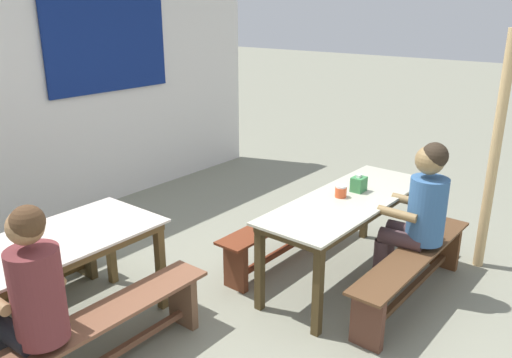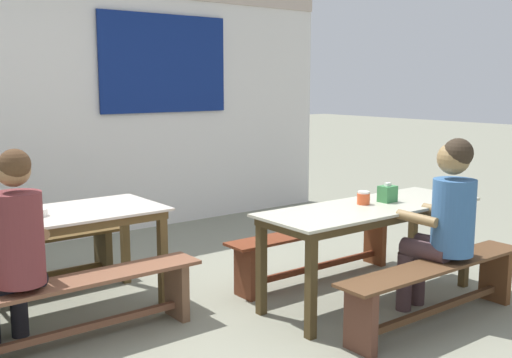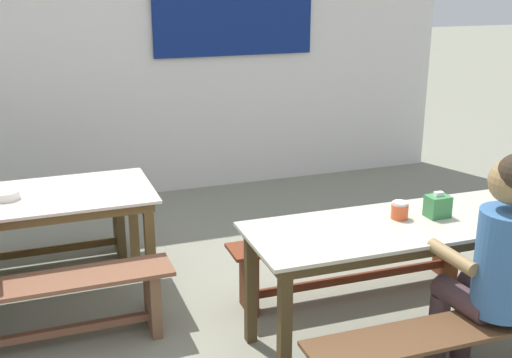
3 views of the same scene
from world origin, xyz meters
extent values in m
plane|color=gray|center=(0.00, 0.00, 0.00)|extent=(40.00, 40.00, 0.00)
cube|color=silver|center=(0.00, 2.95, 1.28)|extent=(6.08, 0.12, 2.57)
cube|color=navy|center=(0.80, 2.86, 1.85)|extent=(1.57, 0.03, 1.08)
cube|color=beige|center=(-1.19, 0.97, 0.72)|extent=(1.58, 0.75, 0.02)
cube|color=brown|center=(-1.19, 0.97, 0.68)|extent=(1.49, 0.69, 0.06)
cube|color=brown|center=(-0.49, 1.29, 0.33)|extent=(0.06, 0.06, 0.65)
cube|color=brown|center=(-0.48, 0.66, 0.33)|extent=(0.06, 0.06, 0.65)
cube|color=#BBB8A1|center=(0.81, -0.21, 0.72)|extent=(1.84, 0.66, 0.02)
cube|color=#44351C|center=(0.81, -0.21, 0.68)|extent=(1.76, 0.60, 0.06)
cube|color=#44351C|center=(1.64, 0.04, 0.33)|extent=(0.06, 0.06, 0.65)
cube|color=#44351C|center=(1.64, -0.48, 0.33)|extent=(0.06, 0.06, 0.65)
cube|color=#44351C|center=(-0.03, 0.06, 0.33)|extent=(0.06, 0.06, 0.65)
cube|color=#44351C|center=(-0.03, -0.46, 0.33)|extent=(0.06, 0.06, 0.65)
cube|color=brown|center=(-1.19, 1.57, 0.42)|extent=(1.51, 0.30, 0.02)
cube|color=#503F24|center=(-0.56, 1.57, 0.20)|extent=(0.06, 0.25, 0.40)
cube|color=brown|center=(-1.19, 1.57, 0.10)|extent=(1.23, 0.05, 0.04)
cube|color=brown|center=(-1.19, 0.37, 0.42)|extent=(1.55, 0.30, 0.02)
cube|color=brown|center=(-0.54, 0.38, 0.20)|extent=(0.06, 0.25, 0.40)
cube|color=brown|center=(-1.19, 0.37, 0.10)|extent=(1.27, 0.05, 0.04)
cube|color=maroon|center=(0.81, 0.39, 0.42)|extent=(1.71, 0.28, 0.02)
cube|color=brown|center=(1.55, 0.38, 0.20)|extent=(0.06, 0.22, 0.41)
cube|color=brown|center=(0.08, 0.40, 0.20)|extent=(0.06, 0.22, 0.41)
cube|color=maroon|center=(0.81, 0.39, 0.10)|extent=(1.42, 0.06, 0.04)
cube|color=#543620|center=(0.80, -0.80, 0.42)|extent=(1.71, 0.30, 0.02)
cube|color=brown|center=(1.53, -0.81, 0.20)|extent=(0.06, 0.23, 0.41)
cube|color=brown|center=(0.07, -0.80, 0.20)|extent=(0.06, 0.23, 0.41)
cube|color=#543620|center=(0.80, -0.80, 0.10)|extent=(1.42, 0.06, 0.04)
cylinder|color=#463134|center=(1.02, -0.49, 0.21)|extent=(0.11, 0.11, 0.43)
cylinder|color=#463134|center=(0.84, -0.51, 0.21)|extent=(0.11, 0.11, 0.43)
cylinder|color=#463134|center=(1.03, -0.65, 0.48)|extent=(0.16, 0.35, 0.13)
cylinder|color=#463134|center=(0.85, -0.66, 0.48)|extent=(0.16, 0.35, 0.13)
cylinder|color=#366093|center=(0.96, -0.81, 0.73)|extent=(0.29, 0.29, 0.52)
sphere|color=olive|center=(0.96, -0.79, 1.13)|extent=(0.22, 0.22, 0.22)
sphere|color=#2D2319|center=(0.96, -0.82, 1.17)|extent=(0.20, 0.20, 0.20)
cylinder|color=olive|center=(1.11, -0.61, 0.72)|extent=(0.10, 0.31, 0.08)
cylinder|color=olive|center=(0.78, -0.64, 0.72)|extent=(0.10, 0.31, 0.08)
cylinder|color=black|center=(-1.51, 0.73, 0.21)|extent=(0.11, 0.11, 0.43)
cylinder|color=black|center=(-1.50, 0.55, 0.48)|extent=(0.15, 0.40, 0.13)
cylinder|color=black|center=(-1.68, 0.55, 0.48)|extent=(0.15, 0.40, 0.13)
cylinder|color=brown|center=(-1.58, 0.37, 0.74)|extent=(0.28, 0.28, 0.55)
sphere|color=#976D46|center=(-1.58, 0.39, 1.14)|extent=(0.20, 0.20, 0.20)
sphere|color=#4C331E|center=(-1.58, 0.36, 1.18)|extent=(0.18, 0.18, 0.18)
cylinder|color=#976D46|center=(-1.43, 0.56, 0.73)|extent=(0.08, 0.30, 0.07)
cube|color=#387E45|center=(1.01, -0.19, 0.79)|extent=(0.13, 0.10, 0.12)
cube|color=white|center=(1.01, -0.19, 0.87)|extent=(0.05, 0.03, 0.02)
cylinder|color=#DB522A|center=(0.79, -0.14, 0.77)|extent=(0.10, 0.10, 0.08)
cylinder|color=white|center=(0.79, -0.14, 0.82)|extent=(0.09, 0.09, 0.02)
cylinder|color=silver|center=(-1.30, 0.96, 0.76)|extent=(0.17, 0.17, 0.05)
cylinder|color=tan|center=(1.77, -1.05, 1.03)|extent=(0.09, 0.09, 2.07)
camera|label=1|loc=(-2.73, -2.07, 2.24)|focal=35.93mm
camera|label=2|loc=(-2.57, -3.15, 1.64)|focal=42.16mm
camera|label=3|loc=(-1.10, -2.98, 2.03)|focal=44.35mm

